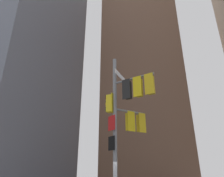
% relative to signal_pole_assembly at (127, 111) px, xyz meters
% --- Properties ---
extents(building_mid_block, '(12.92, 12.92, 39.90)m').
position_rel_signal_pole_assembly_xyz_m(building_mid_block, '(0.18, 24.00, 14.82)').
color(building_mid_block, brown).
rests_on(building_mid_block, ground).
extents(signal_pole_assembly, '(2.85, 2.56, 8.44)m').
position_rel_signal_pole_assembly_xyz_m(signal_pole_assembly, '(0.00, 0.00, 0.00)').
color(signal_pole_assembly, gray).
rests_on(signal_pole_assembly, ground).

